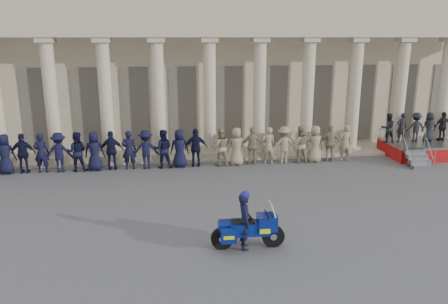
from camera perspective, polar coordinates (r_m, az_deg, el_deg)
ground at (r=15.61m, az=-3.57°, el=-9.05°), size 90.00×90.00×0.00m
building at (r=29.07m, az=-5.89°, el=11.21°), size 40.00×12.50×9.00m
officer_rank at (r=21.71m, az=-9.15°, el=0.37°), size 19.96×0.73×1.93m
reviewing_stand at (r=25.97m, az=24.56°, el=2.35°), size 4.77×3.80×2.37m
motorcycle at (r=13.55m, az=3.24°, el=-9.97°), size 2.28×0.94×1.46m
rider at (r=13.41m, az=2.72°, el=-8.87°), size 0.45×0.66×1.87m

